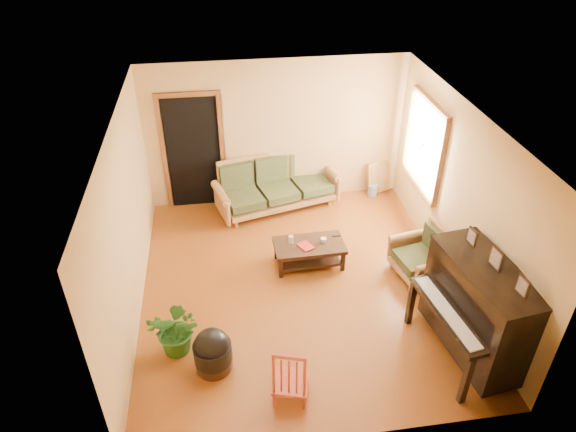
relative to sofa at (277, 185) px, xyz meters
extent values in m
plane|color=#5F2C0C|center=(0.03, -2.16, -0.46)|extent=(5.00, 5.00, 0.00)
cube|color=black|center=(-1.42, 0.32, 0.56)|extent=(1.08, 0.16, 2.05)
cube|color=white|center=(2.24, -0.86, 1.04)|extent=(0.12, 1.36, 1.46)
cube|color=#9A6838|center=(0.00, 0.00, 0.00)|extent=(2.32, 1.44, 0.93)
cube|color=black|center=(0.27, -1.70, -0.27)|extent=(1.08, 0.61, 0.39)
cube|color=#9A6838|center=(1.83, -2.20, -0.07)|extent=(0.91, 0.93, 0.80)
cube|color=black|center=(1.96, -3.69, 0.21)|extent=(1.09, 1.63, 1.34)
cylinder|color=black|center=(-1.24, -3.51, -0.24)|extent=(0.61, 0.61, 0.44)
cube|color=maroon|center=(-0.36, -4.03, -0.04)|extent=(0.50, 0.53, 0.85)
cube|color=#C48D41|center=(1.95, 0.25, -0.14)|extent=(0.50, 0.27, 0.65)
cylinder|color=#3756A7|center=(1.81, 0.14, -0.35)|extent=(0.24, 0.24, 0.23)
imported|color=#215017|center=(-1.65, -3.17, -0.10)|extent=(0.82, 0.77, 0.73)
imported|color=#A81B16|center=(0.12, -1.80, -0.06)|extent=(0.27, 0.29, 0.02)
cylinder|color=silver|center=(0.00, -1.63, -0.02)|extent=(0.08, 0.08, 0.12)
cylinder|color=silver|center=(0.49, -1.67, -0.05)|extent=(0.12, 0.12, 0.06)
cube|color=black|center=(0.72, -1.56, -0.07)|extent=(0.14, 0.04, 0.01)
camera|label=1|loc=(-0.94, -7.80, 4.58)|focal=32.00mm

